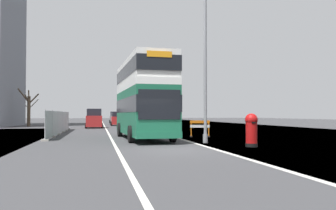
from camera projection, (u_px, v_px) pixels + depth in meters
The scene contains 12 objects.
ground at pixel (183, 151), 16.28m from camera, with size 140.00×280.00×0.10m.
double_decker_bus at pixel (143, 98), 23.64m from camera, with size 3.09×10.36×5.18m.
lamppost_foreground at pixel (205, 69), 20.33m from camera, with size 0.29×0.70×8.92m.
red_pillar_postbox at pixel (251, 128), 17.78m from camera, with size 0.64×0.64×1.68m.
roadworks_barrier at pixel (200, 127), 25.59m from camera, with size 1.47×0.67×1.19m.
construction_site_fence at pixel (60, 123), 29.78m from camera, with size 0.44×17.20×1.92m.
car_oncoming_near at pixel (94, 119), 42.46m from camera, with size 2.03×4.21×2.30m.
car_receding_mid at pixel (118, 119), 51.75m from camera, with size 2.09×4.00×1.94m.
car_receding_far at pixel (118, 118), 57.89m from camera, with size 1.96×4.35×2.08m.
car_far_side at pixel (115, 118), 65.13m from camera, with size 1.91×4.58×2.14m.
bare_tree_far_verge_near at pixel (29, 108), 47.83m from camera, with size 2.80×2.71×5.17m.
bare_tree_far_verge_mid at pixel (29, 110), 61.93m from camera, with size 2.65×2.82×4.41m.
Camera 1 is at (-3.32, -15.77, 1.64)m, focal length 37.86 mm.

